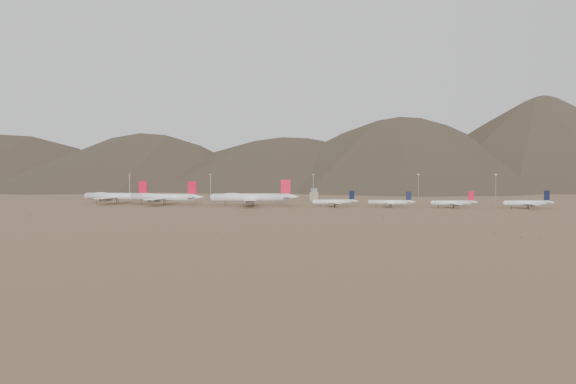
% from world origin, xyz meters
% --- Properties ---
extents(ground, '(3000.00, 3000.00, 0.00)m').
position_xyz_m(ground, '(0.00, 0.00, 0.00)').
color(ground, '#826243').
rests_on(ground, ground).
extents(mountain_ridge, '(4400.00, 1000.00, 300.00)m').
position_xyz_m(mountain_ridge, '(0.00, 900.00, 150.00)').
color(mountain_ridge, '#4B3D2D').
rests_on(mountain_ridge, ground).
extents(widebody_west, '(66.85, 51.46, 19.85)m').
position_xyz_m(widebody_west, '(-133.03, 36.61, 6.84)').
color(widebody_west, white).
rests_on(widebody_west, ground).
extents(widebody_centre, '(67.17, 51.44, 19.94)m').
position_xyz_m(widebody_centre, '(-85.73, 26.87, 6.88)').
color(widebody_centre, white).
rests_on(widebody_centre, ground).
extents(widebody_east, '(71.30, 56.19, 21.59)m').
position_xyz_m(widebody_east, '(-9.05, 24.56, 7.45)').
color(widebody_east, white).
rests_on(widebody_east, ground).
extents(narrowbody_a, '(37.04, 27.82, 12.93)m').
position_xyz_m(narrowbody_a, '(58.13, 30.50, 4.19)').
color(narrowbody_a, white).
rests_on(narrowbody_a, ground).
extents(narrowbody_b, '(37.83, 27.20, 12.48)m').
position_xyz_m(narrowbody_b, '(102.41, 33.54, 4.05)').
color(narrowbody_b, white).
rests_on(narrowbody_b, ground).
extents(narrowbody_c, '(37.92, 28.09, 12.85)m').
position_xyz_m(narrowbody_c, '(150.30, 32.74, 4.17)').
color(narrowbody_c, white).
rests_on(narrowbody_c, ground).
extents(narrowbody_d, '(40.76, 30.22, 13.84)m').
position_xyz_m(narrowbody_d, '(205.20, 33.98, 4.49)').
color(narrowbody_d, white).
rests_on(narrowbody_d, ground).
extents(control_tower, '(8.00, 8.00, 12.00)m').
position_xyz_m(control_tower, '(30.00, 120.00, 5.32)').
color(control_tower, '#9A8868').
rests_on(control_tower, ground).
extents(mast_far_west, '(2.00, 0.60, 25.70)m').
position_xyz_m(mast_far_west, '(-163.11, 124.84, 14.20)').
color(mast_far_west, gray).
rests_on(mast_far_west, ground).
extents(mast_west, '(2.00, 0.60, 25.70)m').
position_xyz_m(mast_west, '(-76.23, 125.46, 14.20)').
color(mast_west, gray).
rests_on(mast_west, ground).
extents(mast_centre, '(2.00, 0.60, 25.70)m').
position_xyz_m(mast_centre, '(31.16, 103.23, 14.20)').
color(mast_centre, gray).
rests_on(mast_centre, ground).
extents(mast_east, '(2.00, 0.60, 25.70)m').
position_xyz_m(mast_east, '(129.46, 142.15, 14.20)').
color(mast_east, gray).
rests_on(mast_east, ground).
extents(mast_far_east, '(2.00, 0.60, 25.70)m').
position_xyz_m(mast_far_east, '(198.31, 125.81, 14.20)').
color(mast_far_east, gray).
rests_on(mast_far_east, ground).
extents(desert_scrub, '(429.92, 175.34, 0.84)m').
position_xyz_m(desert_scrub, '(39.58, -86.28, 0.30)').
color(desert_scrub, olive).
rests_on(desert_scrub, ground).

